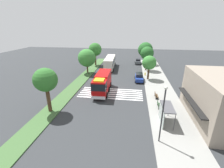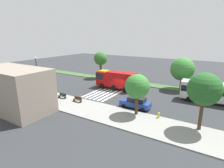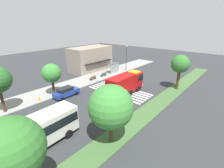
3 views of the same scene
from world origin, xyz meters
The scene contains 17 objects.
ground_plane centered at (0.00, 0.00, 0.00)m, with size 120.00×120.00×0.00m, color #2D3033.
sidewalk centered at (0.00, 9.72, 0.07)m, with size 60.00×5.80×0.14m, color gray.
median_strip centered at (0.00, -8.32, 0.07)m, with size 60.00×3.00×0.14m, color #3D6033.
crosswalk centered at (2.07, 0.00, 0.01)m, with size 4.95×12.28×0.01m.
fire_truck centered at (1.85, -1.74, 2.10)m, with size 8.76×2.95×3.72m.
parked_car_mid centered at (-6.21, 5.62, 0.91)m, with size 4.73×2.05×1.79m.
transit_bus centered at (-16.60, -3.07, 2.04)m, with size 10.88×3.23×3.42m.
bus_stop_shelter centered at (10.69, 8.52, 1.89)m, with size 3.50×1.40×2.46m.
bench_near_shelter centered at (6.69, 8.49, 0.59)m, with size 1.60×0.50×0.90m.
bench_west_of_shelter centered at (3.08, 8.49, 0.59)m, with size 1.60×0.50×0.90m.
street_lamp centered at (14.60, 7.42, 4.10)m, with size 0.36×0.36×6.78m.
storefront_building centered at (8.99, 15.54, 3.20)m, with size 11.73×6.67×6.41m.
sidewalk_tree_west centered at (-15.43, 7.82, 5.07)m, with size 3.76×3.76×6.85m.
sidewalk_tree_center centered at (-7.31, 7.82, 4.20)m, with size 3.36×3.36×5.78m.
median_tree_west centered at (-10.14, -8.32, 4.35)m, with size 4.75×4.75×6.60m.
median_tree_center centered at (10.07, -8.32, 5.13)m, with size 3.46×3.46×6.81m.
fire_hydrant centered at (-10.39, 7.32, 0.49)m, with size 0.28×0.28×0.70m, color gold.
Camera 2 is at (-16.56, 29.54, 10.88)m, focal length 28.60 mm.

